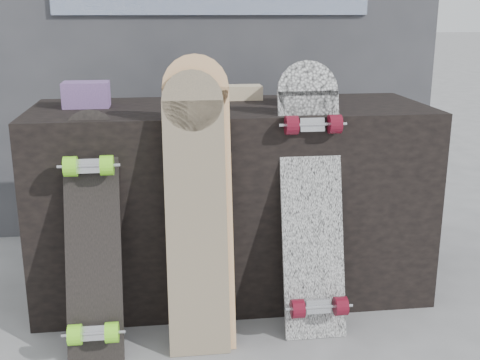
{
  "coord_description": "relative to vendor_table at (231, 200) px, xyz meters",
  "views": [
    {
      "loc": [
        -0.28,
        -1.91,
        1.18
      ],
      "look_at": [
        -0.0,
        0.2,
        0.57
      ],
      "focal_mm": 45.0,
      "sensor_mm": 36.0,
      "label": 1
    }
  ],
  "objects": [
    {
      "name": "longboard_celtic",
      "position": [
        -0.17,
        -0.41,
        0.12
      ],
      "size": [
        0.21,
        0.23,
        0.98
      ],
      "rotation": [
        -0.22,
        0.0,
        0.0
      ],
      "color": "#CCB48B",
      "rests_on": "ground"
    },
    {
      "name": "vendor_table",
      "position": [
        0.0,
        0.0,
        0.0
      ],
      "size": [
        1.6,
        0.6,
        0.8
      ],
      "primitive_type": "cube",
      "color": "black",
      "rests_on": "ground"
    },
    {
      "name": "merch_box_small",
      "position": [
        0.29,
        0.02,
        0.46
      ],
      "size": [
        0.14,
        0.14,
        0.12
      ],
      "primitive_type": "cube",
      "color": "#513A76",
      "rests_on": "vendor_table"
    },
    {
      "name": "longboard_cascadia",
      "position": [
        0.26,
        -0.34,
        0.11
      ],
      "size": [
        0.23,
        0.34,
        1.0
      ],
      "rotation": [
        -0.27,
        0.0,
        0.0
      ],
      "color": "white",
      "rests_on": "ground"
    },
    {
      "name": "skateboard_dark",
      "position": [
        -0.53,
        -0.4,
        0.03
      ],
      "size": [
        0.19,
        0.36,
        0.84
      ],
      "rotation": [
        -0.34,
        0.0,
        0.0
      ],
      "color": "black",
      "rests_on": "ground"
    },
    {
      "name": "merch_box_flat",
      "position": [
        0.04,
        0.18,
        0.43
      ],
      "size": [
        0.22,
        0.1,
        0.06
      ],
      "primitive_type": "cube",
      "color": "#D1B78C",
      "rests_on": "vendor_table"
    },
    {
      "name": "merch_box_purple",
      "position": [
        -0.58,
        0.05,
        0.45
      ],
      "size": [
        0.18,
        0.12,
        0.1
      ],
      "primitive_type": "cube",
      "color": "#513A76",
      "rests_on": "vendor_table"
    },
    {
      "name": "booth",
      "position": [
        0.0,
        0.85,
        0.7
      ],
      "size": [
        2.4,
        0.22,
        2.2
      ],
      "color": "#36373B",
      "rests_on": "ground"
    },
    {
      "name": "ground",
      "position": [
        0.0,
        -0.5,
        -0.4
      ],
      "size": [
        60.0,
        60.0,
        0.0
      ],
      "primitive_type": "plane",
      "color": "slate",
      "rests_on": "ground"
    },
    {
      "name": "longboard_geisha",
      "position": [
        -0.16,
        -0.38,
        0.14
      ],
      "size": [
        0.23,
        0.24,
        1.03
      ],
      "rotation": [
        -0.22,
        0.0,
        0.0
      ],
      "color": "beige",
      "rests_on": "ground"
    }
  ]
}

